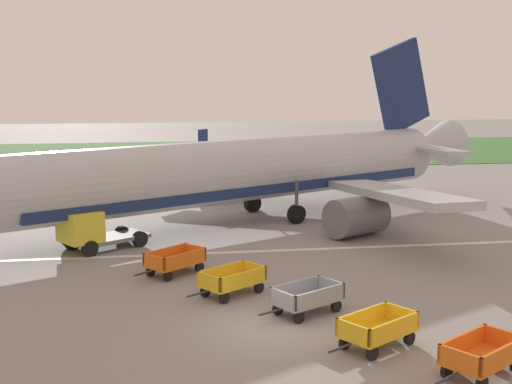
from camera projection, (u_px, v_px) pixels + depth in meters
The scene contains 10 objects.
ground_plane at pixel (268, 327), 23.67m from camera, with size 220.00×220.00×0.00m, color gray.
grass_strip at pixel (187, 153), 77.77m from camera, with size 220.00×28.00×0.06m, color #3D7033.
apron_stripe at pixel (233, 252), 33.82m from camera, with size 120.00×0.36×0.01m, color silver.
airplane at pixel (255, 170), 40.91m from camera, with size 34.77×28.79×11.34m.
baggage_cart_nearest at pixel (482, 355), 19.79m from camera, with size 3.38×2.55×1.07m.
baggage_cart_second_in_row at pixel (377, 329), 21.86m from camera, with size 3.39×2.54×1.07m.
baggage_cart_third_in_row at pixel (307, 298), 24.98m from camera, with size 3.44×2.47×1.07m.
baggage_cart_fourth_in_row at pixel (232, 280), 27.12m from camera, with size 3.32×2.67×1.07m.
baggage_cart_far_end at pixel (175, 261), 29.99m from camera, with size 3.18×2.86×1.07m.
service_truck_beside_carts at pixel (89, 230), 33.79m from camera, with size 4.68×4.05×2.10m.
Camera 1 is at (-3.78, -22.25, 8.58)m, focal length 47.86 mm.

